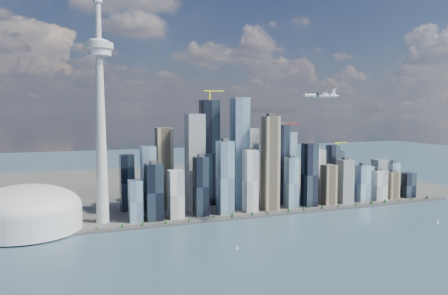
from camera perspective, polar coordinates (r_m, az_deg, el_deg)
name	(u,v)px	position (r m, az deg, el deg)	size (l,w,h in m)	color
ground	(314,253)	(738.67, 11.66, -13.31)	(4000.00, 4000.00, 0.00)	#324B59
seawall	(250,216)	(949.63, 3.40, -8.98)	(1100.00, 22.00, 4.00)	#383838
land	(190,184)	(1363.73, -4.46, -4.75)	(1400.00, 900.00, 3.00)	#4C4C47
shoreline_trees	(250,213)	(948.02, 3.40, -8.58)	(960.53, 7.20, 8.80)	#3F2D1E
skyscraper_cluster	(258,171)	(1035.80, 4.44, -3.08)	(736.00, 142.00, 276.35)	black
needle_tower	(100,107)	(902.89, -15.87, 5.11)	(56.00, 56.00, 550.50)	#ABACA6
dome_stadium	(26,211)	(911.11, -24.40, -7.59)	(200.00, 200.00, 86.00)	silver
airplane	(320,95)	(871.31, 12.46, 6.70)	(74.89, 66.50, 18.29)	silver
sailboat_west	(237,248)	(740.56, 1.75, -12.95)	(5.97, 1.94, 8.27)	white
sailboat_east	(438,222)	(999.88, 26.17, -8.72)	(6.39, 1.90, 8.89)	white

